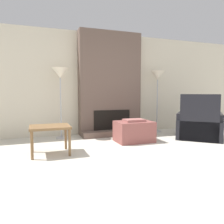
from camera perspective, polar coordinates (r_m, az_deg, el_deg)
The scene contains 8 objects.
ground_plane at distance 3.32m, azimuth 16.13°, elevation -14.02°, with size 24.00×24.00×0.00m, color beige.
wall_back at distance 5.84m, azimuth -1.18°, elevation 7.33°, with size 8.15×0.06×2.60m, color beige.
fireplace at distance 5.64m, azimuth -0.50°, elevation 6.76°, with size 1.60×0.64×2.60m.
ottoman at distance 4.82m, azimuth 5.76°, elevation -4.99°, with size 0.79×0.57×0.50m.
armchair at distance 5.46m, azimuth 21.82°, elevation -3.34°, with size 1.35×1.35×1.04m.
side_table at distance 3.95m, azimuth -15.90°, elevation -4.45°, with size 0.68×0.56×0.50m.
floor_lamp_left at distance 5.23m, azimuth -13.38°, elevation 9.02°, with size 0.37×0.37×1.64m.
floor_lamp_right at distance 6.08m, azimuth 11.82°, elevation 8.58°, with size 0.37×0.37×1.65m.
Camera 1 is at (-1.85, -2.53, 1.08)m, focal length 35.00 mm.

